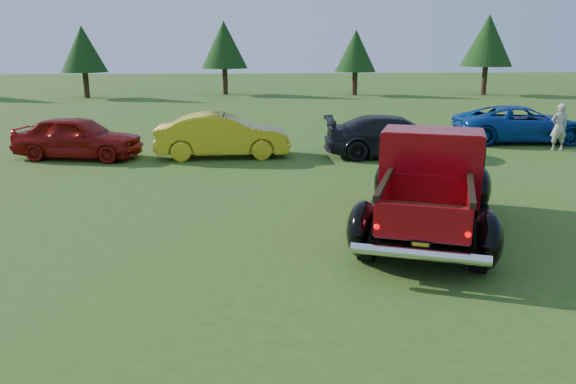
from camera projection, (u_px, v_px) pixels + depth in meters
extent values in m
plane|color=#335317|center=(322.00, 247.00, 9.79)|extent=(120.00, 120.00, 0.00)
cylinder|color=#332114|center=(86.00, 85.00, 36.81)|extent=(0.36, 0.36, 1.66)
cone|color=black|center=(83.00, 49.00, 36.22)|extent=(2.94, 2.94, 2.94)
cylinder|color=#332114|center=(225.00, 81.00, 39.28)|extent=(0.36, 0.36, 1.80)
cone|color=black|center=(224.00, 44.00, 38.64)|extent=(3.20, 3.20, 3.20)
cylinder|color=#332114|center=(355.00, 83.00, 38.91)|extent=(0.36, 0.36, 1.58)
cone|color=black|center=(356.00, 51.00, 38.35)|extent=(2.82, 2.82, 2.82)
cylinder|color=#332114|center=(484.00, 81.00, 38.95)|extent=(0.36, 0.36, 1.94)
cone|color=black|center=(488.00, 40.00, 38.26)|extent=(3.46, 3.46, 3.46)
cylinder|color=black|center=(368.00, 236.00, 9.13)|extent=(0.51, 0.85, 0.82)
cylinder|color=black|center=(480.00, 247.00, 8.66)|extent=(0.51, 0.85, 0.82)
cylinder|color=black|center=(390.00, 188.00, 12.16)|extent=(0.51, 0.85, 0.82)
cylinder|color=black|center=(474.00, 194.00, 11.69)|extent=(0.51, 0.85, 0.82)
cube|color=black|center=(428.00, 209.00, 10.44)|extent=(2.97, 4.99, 0.20)
cube|color=maroon|center=(433.00, 169.00, 11.90)|extent=(2.15, 2.03, 0.63)
cube|color=silver|center=(434.00, 162.00, 12.63)|extent=(1.55, 0.61, 0.51)
cube|color=maroon|center=(431.00, 165.00, 10.58)|extent=(2.10, 1.72, 1.32)
cube|color=black|center=(432.00, 147.00, 10.49)|extent=(2.11, 1.64, 0.51)
cube|color=maroon|center=(433.00, 132.00, 10.42)|extent=(1.99, 1.60, 0.08)
cube|color=brown|center=(425.00, 220.00, 9.22)|extent=(1.99, 2.39, 0.05)
cube|color=maroon|center=(383.00, 202.00, 9.34)|extent=(0.74, 1.93, 0.53)
cube|color=maroon|center=(470.00, 208.00, 8.96)|extent=(0.74, 1.93, 0.53)
cube|color=maroon|center=(428.00, 190.00, 10.10)|extent=(1.31, 0.52, 0.53)
cube|color=maroon|center=(422.00, 223.00, 8.20)|extent=(1.31, 0.53, 0.53)
cube|color=black|center=(384.00, 183.00, 9.26)|extent=(0.78, 1.95, 0.09)
cube|color=black|center=(471.00, 189.00, 8.88)|extent=(0.78, 1.95, 0.09)
ellipsoid|color=black|center=(362.00, 228.00, 9.13)|extent=(0.81, 1.18, 0.90)
ellipsoid|color=black|center=(487.00, 240.00, 8.60)|extent=(0.81, 1.18, 0.90)
ellipsoid|color=black|center=(385.00, 183.00, 12.15)|extent=(0.81, 1.18, 0.90)
ellipsoid|color=black|center=(479.00, 189.00, 11.63)|extent=(0.81, 1.18, 0.90)
cube|color=black|center=(375.00, 212.00, 10.69)|extent=(1.04, 2.12, 0.06)
cube|color=black|center=(482.00, 221.00, 10.17)|extent=(1.04, 2.12, 0.06)
cylinder|color=silver|center=(419.00, 254.00, 8.07)|extent=(1.92, 0.83, 0.16)
cube|color=black|center=(420.00, 246.00, 8.25)|extent=(0.29, 0.12, 0.15)
cube|color=gold|center=(420.00, 246.00, 8.24)|extent=(0.23, 0.09, 0.10)
sphere|color=#CC0505|center=(377.00, 227.00, 8.38)|extent=(0.09, 0.09, 0.09)
sphere|color=#CC0505|center=(468.00, 235.00, 8.03)|extent=(0.09, 0.09, 0.09)
imported|color=maroon|center=(78.00, 137.00, 17.26)|extent=(4.10, 2.28, 1.32)
imported|color=gold|center=(223.00, 135.00, 17.46)|extent=(4.19, 1.61, 1.36)
imported|color=black|center=(395.00, 136.00, 17.52)|extent=(4.52, 2.07, 1.28)
imported|color=navy|center=(521.00, 124.00, 20.20)|extent=(4.75, 2.37, 1.29)
imported|color=#A9A292|center=(559.00, 127.00, 18.54)|extent=(0.57, 0.37, 1.56)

